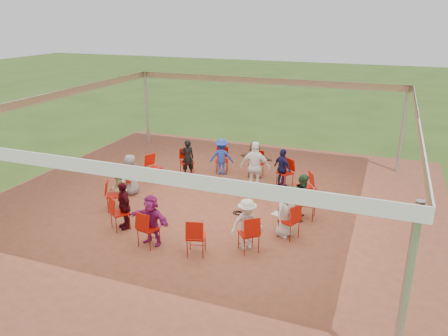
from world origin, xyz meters
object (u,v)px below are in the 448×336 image
(person_seated_2, at_px, (282,168))
(person_seated_10, at_px, (247,224))
(chair_12, at_px, (196,237))
(person_seated_0, at_px, (285,213))
(chair_6, at_px, (187,162))
(cable_coil, at_px, (238,213))
(person_seated_4, at_px, (222,157))
(person_seated_9, at_px, (151,220))
(person_seated_7, at_px, (118,189))
(standing_person, at_px, (255,167))
(chair_11, at_px, (148,229))
(chair_4, at_px, (256,164))
(person_seated_3, at_px, (254,160))
(chair_9, at_px, (114,195))
(chair_3, at_px, (285,173))
(person_seated_6, at_px, (131,175))
(chair_2, at_px, (304,186))
(chair_0, at_px, (289,221))
(chair_8, at_px, (128,180))
(person_seated_8, at_px, (124,205))
(chair_5, at_px, (222,161))
(person_seated_1, at_px, (303,197))
(chair_1, at_px, (307,203))
(person_seated_5, at_px, (187,158))
(chair_13, at_px, (249,234))
(chair_7, at_px, (154,168))
(chair_10, at_px, (120,213))
(laptop, at_px, (280,212))

(person_seated_2, relative_size, person_seated_10, 1.00)
(chair_12, xyz_separation_m, person_seated_0, (1.69, 1.60, 0.19))
(chair_6, relative_size, cable_coil, 2.70)
(person_seated_4, relative_size, person_seated_9, 1.00)
(person_seated_7, height_order, standing_person, standing_person)
(chair_11, distance_m, cable_coil, 2.83)
(person_seated_10, distance_m, standing_person, 3.51)
(chair_4, bearing_deg, person_seated_3, 90.00)
(person_seated_0, xyz_separation_m, person_seated_9, (-2.89, -1.53, 0.00))
(chair_9, height_order, person_seated_2, person_seated_2)
(chair_3, bearing_deg, standing_person, 82.59)
(person_seated_0, relative_size, person_seated_6, 1.00)
(person_seated_2, relative_size, person_seated_4, 1.00)
(chair_2, distance_m, chair_6, 4.28)
(person_seated_4, bearing_deg, chair_0, 116.33)
(chair_4, height_order, chair_12, same)
(chair_2, relative_size, chair_3, 1.00)
(person_seated_3, bearing_deg, chair_11, 90.00)
(chair_8, bearing_deg, person_seated_8, 28.38)
(chair_3, xyz_separation_m, person_seated_2, (-0.07, -0.10, 0.19))
(chair_5, bearing_deg, chair_0, 115.71)
(person_seated_2, bearing_deg, person_seated_4, 25.71)
(chair_5, relative_size, cable_coil, 2.70)
(chair_11, bearing_deg, chair_5, 102.86)
(cable_coil, bearing_deg, chair_2, 45.51)
(person_seated_9, bearing_deg, person_seated_1, 51.43)
(chair_1, height_order, person_seated_5, person_seated_5)
(chair_2, distance_m, person_seated_8, 5.23)
(chair_6, distance_m, person_seated_10, 5.36)
(chair_11, bearing_deg, chair_0, 38.57)
(chair_0, height_order, chair_12, same)
(person_seated_2, height_order, person_seated_9, same)
(chair_13, bearing_deg, person_seated_1, 28.38)
(chair_4, height_order, person_seated_8, person_seated_8)
(chair_3, xyz_separation_m, chair_7, (-4.14, -1.11, 0.00))
(chair_8, bearing_deg, chair_6, 154.29)
(chair_7, distance_m, person_seated_1, 5.23)
(chair_3, xyz_separation_m, chair_13, (0.16, -4.28, 0.00))
(chair_8, distance_m, chair_11, 3.42)
(chair_10, distance_m, standing_person, 4.41)
(person_seated_3, xyz_separation_m, person_seated_8, (-2.04, -4.68, 0.00))
(chair_6, xyz_separation_m, person_seated_9, (1.30, -4.65, 0.19))
(cable_coil, bearing_deg, person_seated_9, -121.03)
(person_seated_1, bearing_deg, person_seated_3, 38.57)
(chair_9, xyz_separation_m, chair_12, (3.13, -1.37, 0.00))
(chair_5, height_order, laptop, chair_5)
(person_seated_1, bearing_deg, person_seated_6, 90.00)
(chair_12, xyz_separation_m, person_seated_6, (-3.33, 2.55, 0.19))
(person_seated_10, distance_m, cable_coil, 1.99)
(chair_5, distance_m, chair_8, 3.42)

